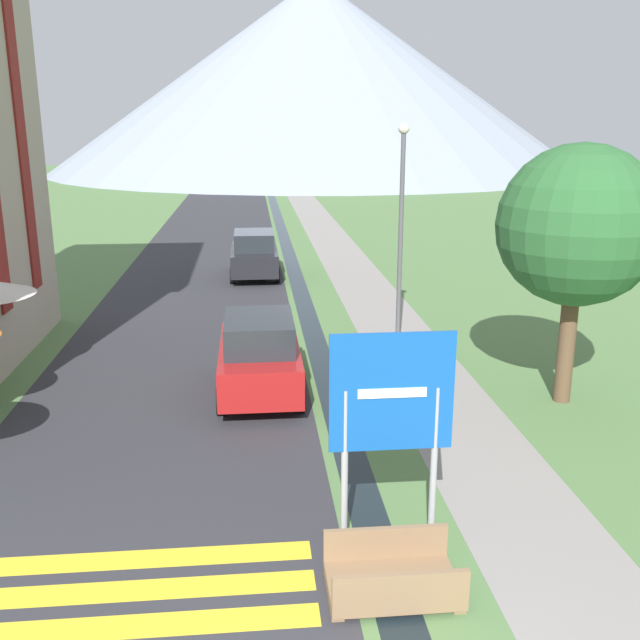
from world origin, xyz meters
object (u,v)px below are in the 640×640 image
at_px(footbridge, 393,578).
at_px(parked_car_far, 254,254).
at_px(streetlamp, 401,222).
at_px(road_sign, 391,409).
at_px(tree_by_path, 578,226).
at_px(parked_car_near, 260,355).

height_order(footbridge, parked_car_far, parked_car_far).
bearing_deg(streetlamp, parked_car_far, 110.98).
height_order(road_sign, parked_car_far, road_sign).
bearing_deg(tree_by_path, road_sign, -134.36).
relative_size(parked_car_far, streetlamp, 0.66).
relative_size(streetlamp, tree_by_path, 1.06).
relative_size(parked_car_near, tree_by_path, 0.69).
xyz_separation_m(parked_car_far, tree_by_path, (6.63, -13.67, 2.95)).
height_order(footbridge, tree_by_path, tree_by_path).
xyz_separation_m(parked_car_near, tree_by_path, (6.61, -1.09, 2.95)).
distance_m(parked_car_near, parked_car_far, 12.59).
bearing_deg(footbridge, road_sign, 81.81).
relative_size(road_sign, streetlamp, 0.54).
distance_m(road_sign, parked_car_near, 6.38).
bearing_deg(tree_by_path, streetlamp, 126.43).
height_order(parked_car_far, tree_by_path, tree_by_path).
xyz_separation_m(road_sign, footbridge, (-0.18, -1.28, -1.81)).
bearing_deg(parked_car_far, footbridge, -85.34).
bearing_deg(streetlamp, footbridge, -101.85).
bearing_deg(footbridge, parked_car_near, 102.36).
height_order(streetlamp, tree_by_path, streetlamp).
height_order(parked_car_near, parked_car_far, same).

